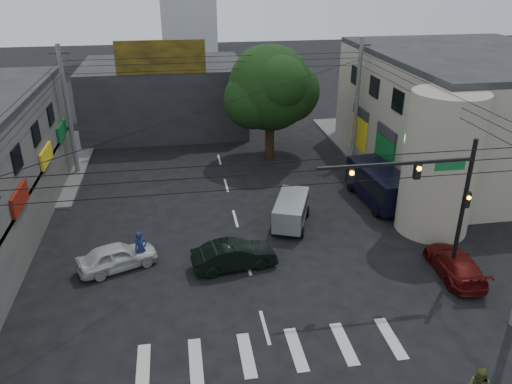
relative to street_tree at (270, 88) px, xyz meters
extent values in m
plane|color=black|center=(-4.00, -17.00, -5.47)|extent=(160.00, 160.00, 0.00)
cube|color=#514F4C|center=(14.00, 1.00, -5.40)|extent=(16.00, 16.00, 0.15)
cube|color=gray|center=(14.00, -4.00, -1.47)|extent=(14.00, 18.00, 8.00)
cylinder|color=gray|center=(7.00, -13.00, -1.47)|extent=(4.00, 4.00, 8.00)
cube|color=#232326|center=(-8.00, 9.00, -2.47)|extent=(14.00, 10.00, 6.00)
cube|color=olive|center=(-8.00, 4.10, 1.83)|extent=(7.00, 0.30, 2.60)
cylinder|color=black|center=(0.00, 0.00, -3.27)|extent=(0.70, 0.70, 4.40)
sphere|color=black|center=(0.00, 0.00, 0.03)|extent=(6.40, 6.40, 6.40)
cylinder|color=black|center=(5.50, -18.00, -1.87)|extent=(0.20, 0.20, 7.20)
cylinder|color=black|center=(2.00, -18.00, 0.83)|extent=(7.00, 0.14, 0.14)
cube|color=black|center=(3.00, -18.00, 0.43)|extent=(0.28, 0.22, 0.75)
cube|color=black|center=(0.00, -18.00, 0.43)|extent=(0.28, 0.22, 0.75)
sphere|color=orange|center=(3.00, -18.14, 0.58)|extent=(0.20, 0.20, 0.20)
sphere|color=orange|center=(0.00, -18.14, 0.58)|extent=(0.20, 0.20, 0.20)
cube|color=#0D6127|center=(4.50, -18.00, 0.53)|extent=(1.40, 0.06, 0.35)
cylinder|color=#59595B|center=(-14.50, -1.00, -0.87)|extent=(0.32, 0.32, 9.20)
cylinder|color=#59595B|center=(6.50, -1.00, -0.87)|extent=(0.32, 0.32, 9.20)
imported|color=black|center=(-4.70, -15.21, -4.78)|extent=(2.62, 4.62, 1.39)
imported|color=beige|center=(-10.50, -14.32, -4.80)|extent=(4.25, 5.02, 1.35)
imported|color=#4E0C0B|center=(5.89, -17.65, -4.84)|extent=(2.50, 4.65, 1.26)
imported|color=#16224D|center=(-9.31, -14.23, -4.54)|extent=(1.01, 0.95, 1.87)
camera|label=1|loc=(-7.09, -36.48, 8.59)|focal=35.00mm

